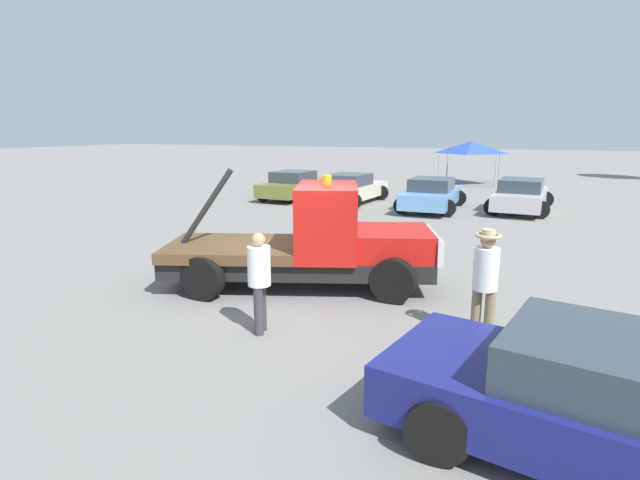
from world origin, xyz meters
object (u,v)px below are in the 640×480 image
(tow_truck, at_px, (315,244))
(parked_car_cream, at_px, (350,189))
(canopy_tent_blue, at_px, (471,147))
(parked_car_skyblue, at_px, (432,194))
(person_near_truck, at_px, (485,276))
(person_at_hood, at_px, (259,276))
(parked_car_silver, at_px, (521,196))
(parked_car_olive, at_px, (295,185))

(tow_truck, bearing_deg, parked_car_cream, 85.80)
(canopy_tent_blue, bearing_deg, parked_car_skyblue, -91.51)
(tow_truck, bearing_deg, person_near_truck, -43.49)
(parked_car_cream, height_order, canopy_tent_blue, canopy_tent_blue)
(person_at_hood, distance_m, parked_car_silver, 15.50)
(parked_car_olive, height_order, canopy_tent_blue, canopy_tent_blue)
(parked_car_olive, distance_m, canopy_tent_blue, 12.34)
(person_near_truck, xyz_separation_m, person_at_hood, (-3.40, -1.10, -0.09))
(person_at_hood, xyz_separation_m, parked_car_cream, (-3.52, 14.53, -0.33))
(tow_truck, relative_size, parked_car_skyblue, 1.31)
(parked_car_skyblue, bearing_deg, parked_car_olive, 82.22)
(tow_truck, height_order, parked_car_silver, tow_truck)
(person_near_truck, xyz_separation_m, canopy_tent_blue, (-2.87, 23.88, 1.15))
(parked_car_olive, bearing_deg, parked_car_skyblue, -94.78)
(person_near_truck, height_order, person_at_hood, person_near_truck)
(parked_car_silver, bearing_deg, parked_car_olive, 94.83)
(tow_truck, height_order, canopy_tent_blue, canopy_tent_blue)
(parked_car_olive, relative_size, parked_car_skyblue, 1.03)
(parked_car_cream, xyz_separation_m, parked_car_skyblue, (3.76, -0.52, -0.00))
(person_near_truck, relative_size, parked_car_silver, 0.37)
(person_at_hood, distance_m, canopy_tent_blue, 25.01)
(tow_truck, bearing_deg, parked_car_olive, 97.23)
(parked_car_cream, xyz_separation_m, parked_car_silver, (7.18, 0.53, -0.00))
(person_at_hood, distance_m, parked_car_olive, 16.31)
(tow_truck, distance_m, parked_car_olive, 13.84)
(person_near_truck, bearing_deg, parked_car_olive, 48.93)
(parked_car_cream, bearing_deg, canopy_tent_blue, -16.14)
(person_at_hood, bearing_deg, parked_car_olive, 98.88)
(canopy_tent_blue, bearing_deg, person_at_hood, -91.22)
(person_near_truck, distance_m, parked_car_silver, 13.97)
(parked_car_cream, relative_size, parked_car_skyblue, 1.07)
(parked_car_skyblue, relative_size, canopy_tent_blue, 1.40)
(person_near_truck, xyz_separation_m, parked_car_silver, (0.26, 13.96, -0.41))
(tow_truck, xyz_separation_m, parked_car_skyblue, (0.41, 11.35, -0.28))
(parked_car_cream, height_order, parked_car_skyblue, same)
(person_at_hood, xyz_separation_m, canopy_tent_blue, (0.53, 24.98, 1.24))
(parked_car_olive, height_order, parked_car_skyblue, same)
(person_near_truck, bearing_deg, person_at_hood, 121.30)
(person_near_truck, relative_size, parked_car_cream, 0.37)
(tow_truck, height_order, parked_car_cream, tow_truck)
(parked_car_olive, relative_size, canopy_tent_blue, 1.44)
(parked_car_olive, xyz_separation_m, parked_car_skyblue, (6.73, -0.95, -0.00))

